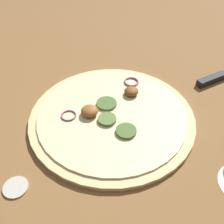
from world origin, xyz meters
The scene contains 3 objects.
ground_plane centered at (0.00, 0.00, 0.00)m, with size 3.00×3.00×0.00m, color brown.
pizza centered at (0.00, 0.00, 0.01)m, with size 0.38×0.38×0.03m.
loose_cap centered at (0.20, -0.16, 0.00)m, with size 0.05×0.05×0.01m.
Camera 1 is at (0.43, 0.04, 0.43)m, focal length 42.00 mm.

